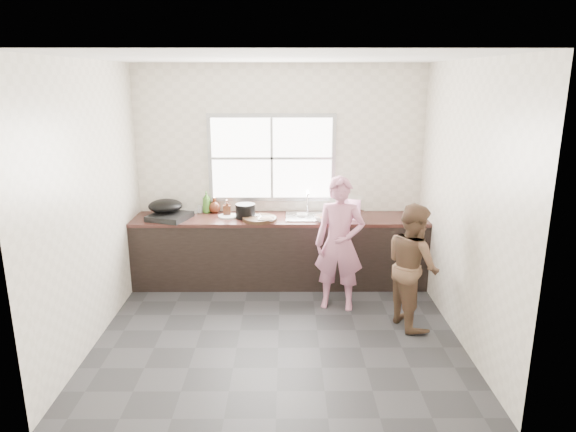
{
  "coord_description": "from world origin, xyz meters",
  "views": [
    {
      "loc": [
        0.08,
        -4.81,
        2.53
      ],
      "look_at": [
        0.1,
        0.65,
        1.05
      ],
      "focal_mm": 32.0,
      "sensor_mm": 36.0,
      "label": 1
    }
  ],
  "objects_px": {
    "black_pot": "(245,211)",
    "burner": "(170,217)",
    "wok": "(165,206)",
    "pot_lid_right": "(189,212)",
    "person_side": "(413,265)",
    "pot_lid_left": "(163,218)",
    "bottle_green": "(207,202)",
    "bottle_brown_tall": "(227,208)",
    "bowl_mince": "(267,220)",
    "woman": "(339,248)",
    "bottle_brown_short": "(215,206)",
    "glass_jar": "(200,209)",
    "cutting_board": "(260,219)",
    "plate_food": "(228,216)",
    "bowl_crabs": "(325,219)",
    "dish_rack": "(347,208)",
    "bowl_held": "(302,215)"
  },
  "relations": [
    {
      "from": "black_pot",
      "to": "burner",
      "type": "relative_size",
      "value": 0.55
    },
    {
      "from": "bowl_mince",
      "to": "bowl_held",
      "type": "bearing_deg",
      "value": 27.79
    },
    {
      "from": "cutting_board",
      "to": "bottle_green",
      "type": "xyz_separation_m",
      "value": [
        -0.69,
        0.37,
        0.12
      ]
    },
    {
      "from": "woman",
      "to": "pot_lid_right",
      "type": "relative_size",
      "value": 5.2
    },
    {
      "from": "burner",
      "to": "wok",
      "type": "height_order",
      "value": "wok"
    },
    {
      "from": "bowl_crabs",
      "to": "bottle_brown_short",
      "type": "height_order",
      "value": "bottle_brown_short"
    },
    {
      "from": "bottle_brown_short",
      "to": "glass_jar",
      "type": "height_order",
      "value": "bottle_brown_short"
    },
    {
      "from": "wok",
      "to": "glass_jar",
      "type": "bearing_deg",
      "value": 26.81
    },
    {
      "from": "glass_jar",
      "to": "dish_rack",
      "type": "relative_size",
      "value": 0.24
    },
    {
      "from": "bottle_green",
      "to": "bottle_brown_tall",
      "type": "xyz_separation_m",
      "value": [
        0.27,
        -0.15,
        -0.05
      ]
    },
    {
      "from": "pot_lid_right",
      "to": "wok",
      "type": "bearing_deg",
      "value": -141.78
    },
    {
      "from": "woman",
      "to": "wok",
      "type": "distance_m",
      "value": 2.23
    },
    {
      "from": "burner",
      "to": "pot_lid_right",
      "type": "relative_size",
      "value": 1.62
    },
    {
      "from": "pot_lid_right",
      "to": "person_side",
      "type": "bearing_deg",
      "value": -28.19
    },
    {
      "from": "wok",
      "to": "dish_rack",
      "type": "height_order",
      "value": "dish_rack"
    },
    {
      "from": "cutting_board",
      "to": "burner",
      "type": "distance_m",
      "value": 1.1
    },
    {
      "from": "wok",
      "to": "black_pot",
      "type": "bearing_deg",
      "value": -2.97
    },
    {
      "from": "bowl_crabs",
      "to": "black_pot",
      "type": "height_order",
      "value": "black_pot"
    },
    {
      "from": "bottle_green",
      "to": "pot_lid_left",
      "type": "distance_m",
      "value": 0.59
    },
    {
      "from": "bowl_mince",
      "to": "pot_lid_right",
      "type": "height_order",
      "value": "bowl_mince"
    },
    {
      "from": "black_pot",
      "to": "burner",
      "type": "xyz_separation_m",
      "value": [
        -0.92,
        -0.07,
        -0.05
      ]
    },
    {
      "from": "bottle_brown_short",
      "to": "glass_jar",
      "type": "relative_size",
      "value": 2.05
    },
    {
      "from": "cutting_board",
      "to": "bottle_green",
      "type": "bearing_deg",
      "value": 151.67
    },
    {
      "from": "wok",
      "to": "pot_lid_right",
      "type": "bearing_deg",
      "value": 38.22
    },
    {
      "from": "cutting_board",
      "to": "dish_rack",
      "type": "height_order",
      "value": "dish_rack"
    },
    {
      "from": "bottle_brown_tall",
      "to": "burner",
      "type": "xyz_separation_m",
      "value": [
        -0.68,
        -0.17,
        -0.06
      ]
    },
    {
      "from": "bowl_held",
      "to": "bottle_green",
      "type": "height_order",
      "value": "bottle_green"
    },
    {
      "from": "bowl_crabs",
      "to": "burner",
      "type": "height_order",
      "value": "burner"
    },
    {
      "from": "person_side",
      "to": "wok",
      "type": "relative_size",
      "value": 3.15
    },
    {
      "from": "cutting_board",
      "to": "bowl_held",
      "type": "height_order",
      "value": "bowl_held"
    },
    {
      "from": "cutting_board",
      "to": "bottle_green",
      "type": "relative_size",
      "value": 1.49
    },
    {
      "from": "dish_rack",
      "to": "pot_lid_right",
      "type": "xyz_separation_m",
      "value": [
        -1.98,
        0.3,
        -0.13
      ]
    },
    {
      "from": "bottle_green",
      "to": "glass_jar",
      "type": "relative_size",
      "value": 3.12
    },
    {
      "from": "woman",
      "to": "dish_rack",
      "type": "bearing_deg",
      "value": 88.33
    },
    {
      "from": "plate_food",
      "to": "burner",
      "type": "relative_size",
      "value": 0.56
    },
    {
      "from": "woman",
      "to": "pot_lid_right",
      "type": "distance_m",
      "value": 2.07
    },
    {
      "from": "woman",
      "to": "bottle_brown_tall",
      "type": "xyz_separation_m",
      "value": [
        -1.33,
        0.8,
        0.25
      ]
    },
    {
      "from": "pot_lid_right",
      "to": "burner",
      "type": "bearing_deg",
      "value": -119.64
    },
    {
      "from": "plate_food",
      "to": "pot_lid_right",
      "type": "xyz_separation_m",
      "value": [
        -0.52,
        0.21,
        -0.0
      ]
    },
    {
      "from": "wok",
      "to": "bowl_crabs",
      "type": "bearing_deg",
      "value": -7.09
    },
    {
      "from": "black_pot",
      "to": "bottle_brown_tall",
      "type": "xyz_separation_m",
      "value": [
        -0.24,
        0.1,
        0.01
      ]
    },
    {
      "from": "person_side",
      "to": "bowl_crabs",
      "type": "distance_m",
      "value": 1.27
    },
    {
      "from": "dish_rack",
      "to": "wok",
      "type": "bearing_deg",
      "value": -164.66
    },
    {
      "from": "pot_lid_left",
      "to": "person_side",
      "type": "bearing_deg",
      "value": -21.28
    },
    {
      "from": "bottle_green",
      "to": "bowl_mince",
      "type": "bearing_deg",
      "value": -29.38
    },
    {
      "from": "woman",
      "to": "bottle_brown_short",
      "type": "distance_m",
      "value": 1.79
    },
    {
      "from": "dish_rack",
      "to": "pot_lid_left",
      "type": "height_order",
      "value": "dish_rack"
    },
    {
      "from": "black_pot",
      "to": "plate_food",
      "type": "xyz_separation_m",
      "value": [
        -0.22,
        0.04,
        -0.08
      ]
    },
    {
      "from": "bottle_brown_tall",
      "to": "pot_lid_left",
      "type": "relative_size",
      "value": 0.81
    },
    {
      "from": "bowl_mince",
      "to": "bottle_brown_short",
      "type": "distance_m",
      "value": 0.81
    }
  ]
}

